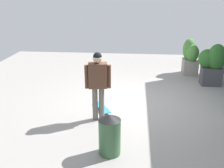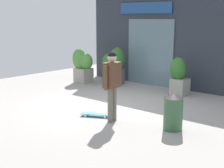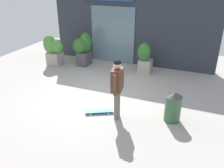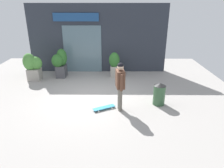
# 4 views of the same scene
# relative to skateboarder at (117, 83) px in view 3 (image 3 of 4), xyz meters

# --- Properties ---
(ground_plane) EXTENTS (12.00, 12.00, 0.00)m
(ground_plane) POSITION_rel_skateboarder_xyz_m (-1.05, 0.93, -1.03)
(ground_plane) COLOR #9E9993
(building_facade) EXTENTS (7.05, 0.31, 3.44)m
(building_facade) POSITION_rel_skateboarder_xyz_m (-1.09, 4.37, 0.67)
(building_facade) COLOR #2D333D
(building_facade) RESTS_ON ground_plane
(skateboarder) EXTENTS (0.32, 0.61, 1.68)m
(skateboarder) POSITION_rel_skateboarder_xyz_m (0.00, 0.00, 0.00)
(skateboarder) COLOR #666056
(skateboarder) RESTS_ON ground_plane
(skateboard) EXTENTS (0.80, 0.55, 0.08)m
(skateboard) POSITION_rel_skateboarder_xyz_m (-0.54, 0.02, -0.97)
(skateboard) COLOR teal
(skateboard) RESTS_ON ground_plane
(planter_box_left) EXTENTS (0.55, 0.53, 1.23)m
(planter_box_left) POSITION_rel_skateboarder_xyz_m (-0.18, 3.44, -0.35)
(planter_box_left) COLOR gray
(planter_box_left) RESTS_ON ground_plane
(planter_box_right) EXTENTS (0.68, 0.83, 1.39)m
(planter_box_right) POSITION_rel_skateboarder_xyz_m (-2.83, 3.36, -0.29)
(planter_box_right) COLOR #47474C
(planter_box_right) RESTS_ON ground_plane
(planter_box_mid) EXTENTS (0.85, 0.56, 1.31)m
(planter_box_mid) POSITION_rel_skateboarder_xyz_m (-4.01, 2.89, -0.34)
(planter_box_mid) COLOR gray
(planter_box_mid) RESTS_ON ground_plane
(trash_bin) EXTENTS (0.43, 0.43, 0.83)m
(trash_bin) POSITION_rel_skateboarder_xyz_m (1.43, 0.42, -0.61)
(trash_bin) COLOR #335938
(trash_bin) RESTS_ON ground_plane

